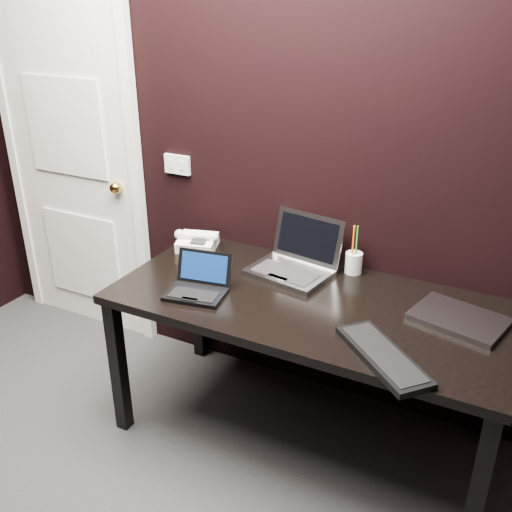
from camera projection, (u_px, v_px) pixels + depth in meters
The scene contains 11 objects.
wall_back at pixel (287, 143), 2.66m from camera, with size 4.00×4.00×0.00m, color black.
door at pixel (73, 162), 3.31m from camera, with size 0.99×0.10×2.14m.
wall_switch at pixel (177, 164), 2.98m from camera, with size 0.15×0.02×0.10m.
desk at pixel (308, 315), 2.48m from camera, with size 1.70×0.80×0.74m.
netbook at pixel (198, 286), 2.49m from camera, with size 0.29×0.26×0.16m.
silver_laptop at pixel (294, 263), 2.67m from camera, with size 0.41×0.38×0.25m.
ext_keyboard at pixel (383, 356), 2.04m from camera, with size 0.42×0.40×0.03m.
closed_laptop at pixel (459, 319), 2.28m from camera, with size 0.40×0.33×0.02m.
desk_phone at pixel (197, 242), 2.91m from camera, with size 0.24×0.22×0.11m.
mobile_phone at pixel (186, 261), 2.73m from camera, with size 0.06×0.05×0.08m.
pen_cup at pixel (354, 262), 2.66m from camera, with size 0.09×0.09×0.24m.
Camera 1 is at (1.08, -0.61, 1.94)m, focal length 40.00 mm.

